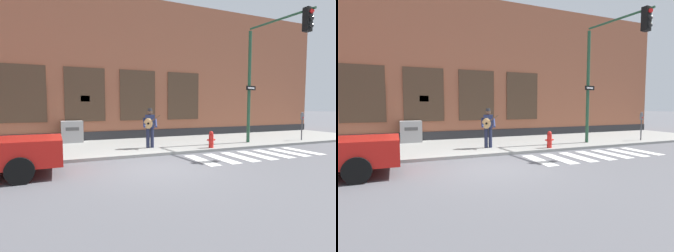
{
  "view_description": "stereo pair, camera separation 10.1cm",
  "coord_description": "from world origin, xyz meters",
  "views": [
    {
      "loc": [
        -2.65,
        -7.3,
        1.87
      ],
      "look_at": [
        1.27,
        2.03,
        1.09
      ],
      "focal_mm": 28.0,
      "sensor_mm": 36.0,
      "label": 1
    },
    {
      "loc": [
        -2.56,
        -7.34,
        1.87
      ],
      "look_at": [
        1.27,
        2.03,
        1.09
      ],
      "focal_mm": 28.0,
      "sensor_mm": 36.0,
      "label": 2
    }
  ],
  "objects": [
    {
      "name": "building_backdrop",
      "position": [
        -0.0,
        8.5,
        3.82
      ],
      "size": [
        28.0,
        4.06,
        7.66
      ],
      "color": "#99563D",
      "rests_on": "ground"
    },
    {
      "name": "busker",
      "position": [
        0.87,
        3.04,
        1.05
      ],
      "size": [
        0.72,
        0.65,
        1.65
      ],
      "color": "#1E233D",
      "rests_on": "sidewalk"
    },
    {
      "name": "ground_plane",
      "position": [
        0.0,
        0.0,
        0.0
      ],
      "size": [
        160.0,
        160.0,
        0.0
      ],
      "primitive_type": "plane",
      "color": "#56565B"
    },
    {
      "name": "utility_box",
      "position": [
        -2.05,
        6.05,
        0.63
      ],
      "size": [
        0.99,
        0.65,
        1.03
      ],
      "color": "#9E9E9E",
      "rests_on": "sidewalk"
    },
    {
      "name": "crosswalk",
      "position": [
        4.23,
        0.43,
        0.01
      ],
      "size": [
        5.2,
        1.9,
        0.01
      ],
      "color": "silver",
      "rests_on": "ground"
    },
    {
      "name": "parking_meter",
      "position": [
        8.95,
        2.43,
        1.06
      ],
      "size": [
        0.13,
        0.11,
        1.44
      ],
      "color": "#47474C",
      "rests_on": "sidewalk"
    },
    {
      "name": "fire_hydrant",
      "position": [
        3.27,
        2.08,
        0.46
      ],
      "size": [
        0.38,
        0.2,
        0.7
      ],
      "color": "red",
      "rests_on": "sidewalk"
    },
    {
      "name": "traffic_light",
      "position": [
        5.94,
        1.65,
        3.87
      ],
      "size": [
        0.79,
        3.17,
        5.45
      ],
      "color": "#234C33",
      "rests_on": "sidewalk"
    },
    {
      "name": "sidewalk",
      "position": [
        0.0,
        4.12,
        0.06
      ],
      "size": [
        28.0,
        4.78,
        0.11
      ],
      "color": "gray",
      "rests_on": "ground"
    }
  ]
}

